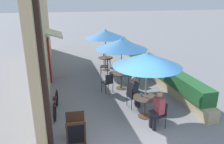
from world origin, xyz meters
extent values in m
cube|color=#D6B784|center=(-2.55, 6.64, 2.10)|extent=(0.24, 13.27, 4.20)
cube|color=black|center=(-2.37, 0.60, 2.10)|extent=(0.12, 0.56, 4.20)
cube|color=maroon|center=(-2.39, 5.97, 1.05)|extent=(0.08, 0.96, 2.10)
cube|color=beige|center=(-2.08, 5.97, 2.35)|extent=(0.78, 1.80, 0.30)
cube|color=tan|center=(2.75, 6.54, 0.23)|extent=(0.44, 12.27, 0.45)
cube|color=#235B2D|center=(2.75, 6.54, 0.73)|extent=(0.60, 11.66, 0.56)
cylinder|color=brown|center=(0.77, 1.47, 0.01)|extent=(0.44, 0.44, 0.02)
cylinder|color=brown|center=(0.77, 1.47, 0.37)|extent=(0.06, 0.06, 0.71)
cylinder|color=brown|center=(0.77, 1.47, 0.72)|extent=(0.82, 0.82, 0.02)
cylinder|color=#B7B7BC|center=(0.77, 1.47, 1.12)|extent=(0.04, 0.04, 2.23)
cone|color=#387ABC|center=(0.77, 1.47, 2.07)|extent=(2.24, 2.24, 0.43)
sphere|color=#B7B7BC|center=(0.77, 1.47, 2.29)|extent=(0.07, 0.07, 0.07)
cube|color=#232328|center=(0.91, 0.74, 0.45)|extent=(0.47, 0.47, 0.04)
cube|color=#232328|center=(1.09, 0.77, 0.66)|extent=(0.10, 0.38, 0.42)
cylinder|color=#232328|center=(0.70, 0.88, 0.23)|extent=(0.02, 0.02, 0.45)
cylinder|color=#232328|center=(0.76, 0.53, 0.23)|extent=(0.02, 0.02, 0.45)
cylinder|color=#232328|center=(1.05, 0.95, 0.23)|extent=(0.02, 0.02, 0.45)
cylinder|color=#232328|center=(1.12, 0.59, 0.23)|extent=(0.02, 0.02, 0.45)
cylinder|color=#23232D|center=(0.72, 0.78, 0.24)|extent=(0.11, 0.11, 0.47)
cylinder|color=#23232D|center=(0.75, 0.63, 0.24)|extent=(0.11, 0.11, 0.47)
cube|color=#23232D|center=(0.82, 0.72, 0.53)|extent=(0.41, 0.36, 0.12)
cube|color=#AD424C|center=(0.93, 0.74, 0.78)|extent=(0.28, 0.37, 0.50)
sphere|color=#A87556|center=(0.91, 0.74, 1.15)|extent=(0.20, 0.20, 0.20)
cube|color=#232328|center=(0.64, 2.21, 0.45)|extent=(0.47, 0.47, 0.04)
cube|color=#232328|center=(0.45, 2.18, 0.66)|extent=(0.10, 0.38, 0.42)
cylinder|color=#232328|center=(0.84, 2.07, 0.23)|extent=(0.02, 0.02, 0.45)
cylinder|color=#232328|center=(0.78, 2.42, 0.23)|extent=(0.02, 0.02, 0.45)
cylinder|color=#232328|center=(0.49, 2.00, 0.23)|extent=(0.02, 0.02, 0.45)
cylinder|color=#232328|center=(0.43, 2.36, 0.23)|extent=(0.02, 0.02, 0.45)
cylinder|color=#23232D|center=(0.83, 2.17, 0.24)|extent=(0.11, 0.11, 0.47)
cylinder|color=#23232D|center=(0.80, 2.32, 0.24)|extent=(0.11, 0.11, 0.47)
cube|color=#23232D|center=(0.72, 2.23, 0.53)|extent=(0.41, 0.36, 0.12)
cube|color=#282D38|center=(0.62, 2.21, 0.78)|extent=(0.28, 0.37, 0.50)
sphere|color=tan|center=(0.64, 2.21, 1.15)|extent=(0.20, 0.20, 0.20)
cylinder|color=teal|center=(0.68, 1.61, 0.78)|extent=(0.07, 0.07, 0.09)
cylinder|color=brown|center=(0.71, 4.06, 0.01)|extent=(0.44, 0.44, 0.02)
cylinder|color=brown|center=(0.71, 4.06, 0.37)|extent=(0.06, 0.06, 0.71)
cylinder|color=brown|center=(0.71, 4.06, 0.72)|extent=(0.82, 0.82, 0.02)
cylinder|color=#B7B7BC|center=(0.71, 4.06, 1.12)|extent=(0.04, 0.04, 2.23)
cone|color=#387ABC|center=(0.71, 4.06, 2.07)|extent=(2.24, 2.24, 0.43)
sphere|color=#B7B7BC|center=(0.71, 4.06, 2.29)|extent=(0.07, 0.07, 0.07)
cube|color=#232328|center=(0.00, 3.82, 0.45)|extent=(0.51, 0.51, 0.04)
cube|color=#232328|center=(0.06, 3.64, 0.66)|extent=(0.37, 0.15, 0.42)
cylinder|color=#232328|center=(0.11, 4.05, 0.23)|extent=(0.02, 0.02, 0.45)
cylinder|color=#232328|center=(-0.23, 3.93, 0.23)|extent=(0.02, 0.02, 0.45)
cylinder|color=#232328|center=(0.22, 3.71, 0.23)|extent=(0.02, 0.02, 0.45)
cylinder|color=#232328|center=(-0.12, 3.59, 0.23)|extent=(0.02, 0.02, 0.45)
cube|color=#232328|center=(1.42, 4.30, 0.45)|extent=(0.51, 0.51, 0.04)
cube|color=#232328|center=(1.36, 4.48, 0.66)|extent=(0.37, 0.15, 0.42)
cylinder|color=#232328|center=(1.30, 4.08, 0.23)|extent=(0.02, 0.02, 0.45)
cylinder|color=#232328|center=(1.65, 4.19, 0.23)|extent=(0.02, 0.02, 0.45)
cylinder|color=#232328|center=(1.19, 4.42, 0.23)|extent=(0.02, 0.02, 0.45)
cylinder|color=#232328|center=(1.53, 4.53, 0.23)|extent=(0.02, 0.02, 0.45)
cylinder|color=white|center=(0.63, 4.08, 0.78)|extent=(0.07, 0.07, 0.09)
cylinder|color=brown|center=(0.63, 6.83, 0.01)|extent=(0.44, 0.44, 0.02)
cylinder|color=brown|center=(0.63, 6.83, 0.37)|extent=(0.06, 0.06, 0.71)
cylinder|color=brown|center=(0.63, 6.83, 0.72)|extent=(0.82, 0.82, 0.02)
cylinder|color=#B7B7BC|center=(0.63, 6.83, 1.12)|extent=(0.04, 0.04, 2.23)
cone|color=#387ABC|center=(0.63, 6.83, 2.07)|extent=(2.24, 2.24, 0.43)
sphere|color=#B7B7BC|center=(0.63, 6.83, 2.29)|extent=(0.07, 0.07, 0.07)
cube|color=#232328|center=(0.39, 6.12, 0.45)|extent=(0.51, 0.51, 0.04)
cube|color=#232328|center=(0.56, 6.06, 0.66)|extent=(0.15, 0.37, 0.42)
cylinder|color=#232328|center=(0.27, 6.35, 0.23)|extent=(0.02, 0.02, 0.45)
cylinder|color=#232328|center=(0.16, 6.01, 0.23)|extent=(0.02, 0.02, 0.45)
cylinder|color=#232328|center=(0.61, 6.23, 0.23)|extent=(0.02, 0.02, 0.45)
cylinder|color=#232328|center=(0.50, 5.89, 0.23)|extent=(0.02, 0.02, 0.45)
cube|color=#232328|center=(0.87, 7.54, 0.45)|extent=(0.51, 0.51, 0.04)
cube|color=#232328|center=(0.70, 7.60, 0.66)|extent=(0.15, 0.37, 0.42)
cylinder|color=#232328|center=(0.98, 7.31, 0.23)|extent=(0.02, 0.02, 0.45)
cylinder|color=#232328|center=(1.10, 7.65, 0.23)|extent=(0.02, 0.02, 0.45)
cylinder|color=#232328|center=(0.64, 7.43, 0.23)|extent=(0.02, 0.02, 0.45)
cylinder|color=#232328|center=(0.76, 7.77, 0.23)|extent=(0.02, 0.02, 0.45)
torus|color=black|center=(-2.16, 3.08, 0.32)|extent=(0.11, 0.64, 0.64)
torus|color=black|center=(-2.24, 1.98, 0.32)|extent=(0.11, 0.64, 0.64)
cylinder|color=#B21E1E|center=(-2.20, 2.53, 0.49)|extent=(0.11, 0.85, 0.04)
cylinder|color=#B21E1E|center=(-2.21, 2.34, 0.33)|extent=(0.09, 0.63, 0.41)
cylinder|color=#B21E1E|center=(-2.22, 2.23, 0.59)|extent=(0.04, 0.04, 0.22)
cube|color=black|center=(-2.22, 2.23, 0.70)|extent=(0.12, 0.23, 0.05)
cylinder|color=#B21E1E|center=(-2.16, 3.03, 0.65)|extent=(0.07, 0.46, 0.03)
cube|color=#422819|center=(-1.66, 0.74, 0.44)|extent=(0.55, 0.26, 0.87)
cube|color=black|center=(-1.66, 0.76, 0.46)|extent=(0.45, 0.19, 0.66)
cube|color=#422819|center=(-1.69, 0.34, 0.44)|extent=(0.55, 0.26, 0.87)
cube|color=black|center=(-1.69, 0.32, 0.46)|extent=(0.45, 0.19, 0.66)
cube|color=#422819|center=(-1.43, 0.53, 0.01)|extent=(0.09, 0.48, 0.02)
cube|color=#422819|center=(-1.92, 0.56, 0.01)|extent=(0.09, 0.48, 0.02)
camera|label=1|loc=(-2.00, -4.76, 3.95)|focal=35.00mm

